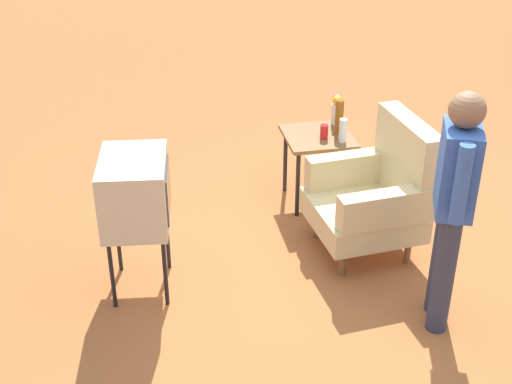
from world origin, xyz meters
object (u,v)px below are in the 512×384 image
Objects in this scene: soda_can_red at (324,132)px; bottle_short_clear at (343,130)px; side_table at (318,145)px; tv_on_stand at (135,192)px; armchair at (377,192)px; person_standing at (453,199)px; bottle_tall_amber at (339,117)px; flower_vase at (337,108)px.

soda_can_red is 0.16m from bottle_short_clear.
tv_on_stand reaches higher than side_table.
tv_on_stand reaches higher than soda_can_red.
armchair is 1.02m from person_standing.
bottle_tall_amber is (-0.81, -0.07, 0.28)m from armchair.
person_standing is (0.75, 1.93, 0.16)m from tv_on_stand.
side_table is 1.85m from tv_on_stand.
side_table is 0.30m from bottle_tall_amber.
bottle_short_clear is at bearing -172.23° from person_standing.
armchair is at bearing 7.07° from bottle_short_clear.
person_standing is 13.44× the size of soda_can_red.
armchair is 0.69m from bottle_short_clear.
side_table is 0.30m from bottle_short_clear.
armchair is at bearing 95.13° from tv_on_stand.
armchair reaches higher than flower_vase.
person_standing is at bearing 7.77° from bottle_short_clear.
bottle_short_clear is at bearing -8.52° from flower_vase.
side_table is (-0.81, -0.24, 0.04)m from armchair.
side_table is 2.09× the size of bottle_tall_amber.
tv_on_stand reaches higher than bottle_short_clear.
armchair reaches higher than side_table.
bottle_short_clear is (0.09, 0.13, 0.04)m from soda_can_red.
bottle_tall_amber is at bearing -173.42° from person_standing.
side_table is 3.14× the size of bottle_short_clear.
tv_on_stand is at bearing -56.47° from flower_vase.
armchair is 1.69× the size of side_table.
person_standing is (0.91, 0.13, 0.44)m from armchair.
bottle_tall_amber reaches higher than flower_vase.
tv_on_stand is 3.89× the size of flower_vase.
soda_can_red is 0.46× the size of flower_vase.
armchair reaches higher than bottle_tall_amber.
soda_can_red is at bearing -123.73° from bottle_short_clear.
person_standing is (1.72, 0.37, 0.40)m from side_table.
armchair is 3.53× the size of bottle_tall_amber.
bottle_tall_amber is at bearing 119.31° from tv_on_stand.
bottle_short_clear is at bearing 115.32° from tv_on_stand.
tv_on_stand is at bearing -60.69° from bottle_tall_amber.
flower_vase is at bearing 123.53° from tv_on_stand.
person_standing reaches higher than bottle_tall_amber.
tv_on_stand is 8.44× the size of soda_can_red.
armchair is at bearing 16.47° from side_table.
bottle_short_clear is (-0.81, 1.71, -0.06)m from tv_on_stand.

